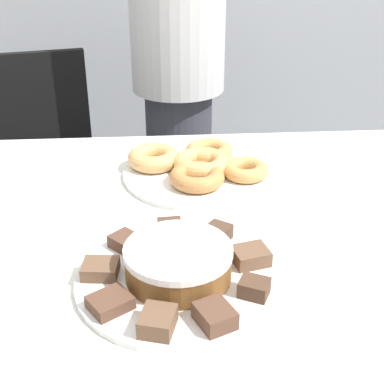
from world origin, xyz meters
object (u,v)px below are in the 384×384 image
(person_standing, at_px, (178,69))
(frosted_cake, at_px, (178,262))
(plate_cake, at_px, (178,279))
(plate_donuts, at_px, (202,173))
(office_chair_left, at_px, (43,197))

(person_standing, xyz_separation_m, frosted_cake, (-0.05, -1.08, -0.03))
(person_standing, distance_m, frosted_cake, 1.09)
(plate_cake, xyz_separation_m, plate_donuts, (0.07, 0.39, 0.00))
(plate_donuts, distance_m, frosted_cake, 0.40)
(person_standing, relative_size, frosted_cake, 8.99)
(person_standing, bearing_deg, frosted_cake, -92.79)
(office_chair_left, distance_m, plate_cake, 1.12)
(person_standing, bearing_deg, plate_donuts, -88.36)
(plate_cake, xyz_separation_m, frosted_cake, (-0.00, 0.00, 0.03))
(office_chair_left, relative_size, frosted_cake, 5.10)
(office_chair_left, bearing_deg, person_standing, 0.51)
(plate_donuts, xyz_separation_m, frosted_cake, (-0.07, -0.39, 0.03))
(plate_cake, distance_m, frosted_cake, 0.03)
(person_standing, relative_size, plate_donuts, 4.37)
(office_chair_left, bearing_deg, plate_donuts, -61.59)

